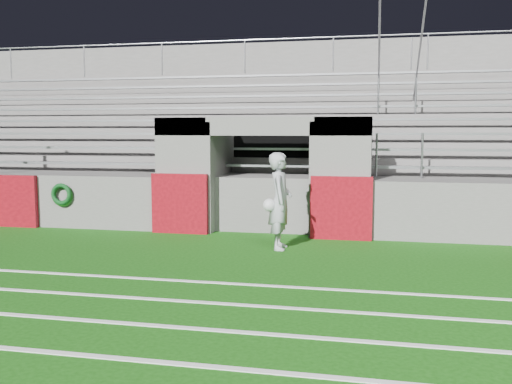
# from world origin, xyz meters

# --- Properties ---
(ground) EXTENTS (90.00, 90.00, 0.00)m
(ground) POSITION_xyz_m (0.00, 0.00, 0.00)
(ground) COLOR #124C0C
(ground) RESTS_ON ground
(stadium_structure) EXTENTS (26.00, 8.48, 5.42)m
(stadium_structure) POSITION_xyz_m (0.00, 7.97, 1.49)
(stadium_structure) COLOR #5B5856
(stadium_structure) RESTS_ON ground
(goalkeeper_with_ball) EXTENTS (0.57, 0.73, 1.89)m
(goalkeeper_with_ball) POSITION_xyz_m (0.69, 1.71, 0.94)
(goalkeeper_with_ball) COLOR #A0A4A9
(goalkeeper_with_ball) RESTS_ON ground
(hose_coil) EXTENTS (0.54, 0.15, 0.57)m
(hose_coil) POSITION_xyz_m (-4.72, 2.93, 0.81)
(hose_coil) COLOR #0C3E0C
(hose_coil) RESTS_ON ground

